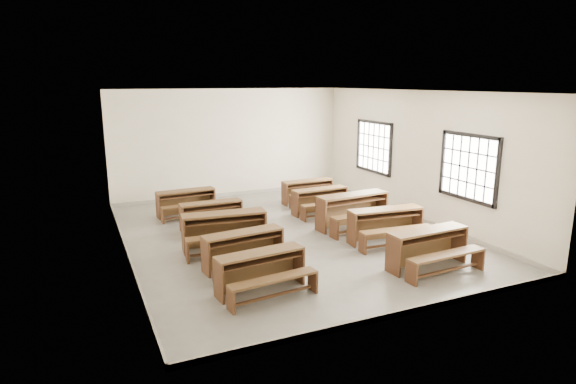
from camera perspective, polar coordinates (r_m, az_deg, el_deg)
name	(u,v)px	position (r m, az deg, el deg)	size (l,w,h in m)	color
room	(292,141)	(10.54, 0.45, 6.11)	(8.50, 8.50, 3.20)	slate
desk_set_0	(262,269)	(8.01, -3.15, -9.10)	(1.59, 0.95, 0.68)	brown
desk_set_1	(244,247)	(9.01, -5.19, -6.54)	(1.62, 0.97, 0.69)	brown
desk_set_2	(225,228)	(10.01, -7.48, -4.29)	(1.80, 1.05, 0.77)	brown
desk_set_3	(212,214)	(11.43, -9.02, -2.53)	(1.46, 0.78, 0.65)	brown
desk_set_4	(186,201)	(12.69, -11.94, -1.04)	(1.53, 0.86, 0.67)	brown
desk_set_5	(429,246)	(9.35, 16.40, -6.15)	(1.67, 0.93, 0.73)	brown
desk_set_6	(387,223)	(10.58, 11.60, -3.62)	(1.72, 1.00, 0.74)	brown
desk_set_7	(354,208)	(11.49, 7.79, -1.92)	(1.87, 1.07, 0.81)	brown
desk_set_8	(320,199)	(12.62, 3.87, -0.85)	(1.53, 0.84, 0.67)	brown
desk_set_9	(308,190)	(13.69, 2.40, 0.25)	(1.49, 0.79, 0.66)	brown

